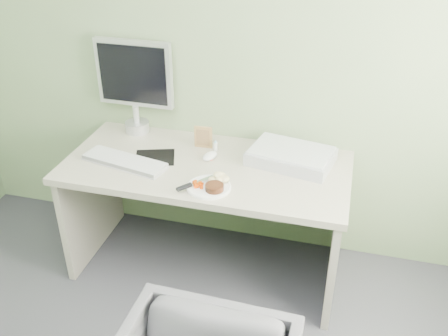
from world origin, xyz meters
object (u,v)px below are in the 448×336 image
(scanner, at_px, (291,157))
(monitor, at_px, (134,81))
(desk, at_px, (206,192))
(plate, at_px, (209,187))

(scanner, relative_size, monitor, 0.79)
(desk, relative_size, monitor, 2.77)
(desk, relative_size, scanner, 3.51)
(scanner, bearing_deg, desk, -151.07)
(desk, distance_m, monitor, 0.81)
(plate, relative_size, monitor, 0.40)
(plate, distance_m, monitor, 0.89)
(monitor, bearing_deg, desk, -29.29)
(desk, xyz_separation_m, plate, (0.09, -0.23, 0.19))
(plate, xyz_separation_m, monitor, (-0.63, 0.55, 0.32))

